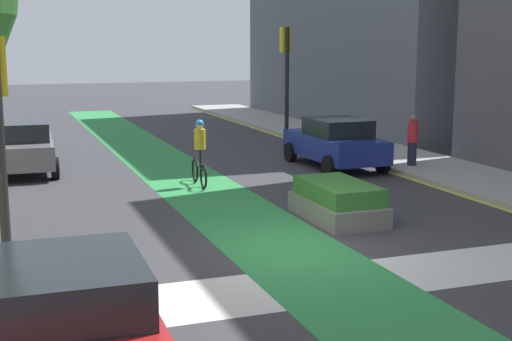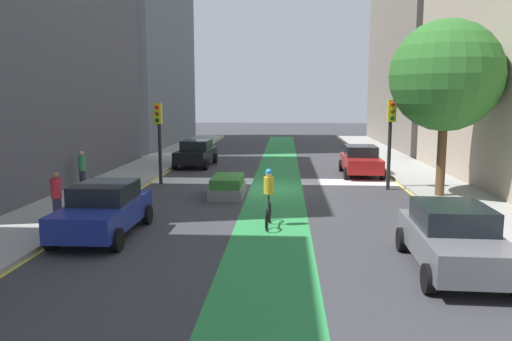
% 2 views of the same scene
% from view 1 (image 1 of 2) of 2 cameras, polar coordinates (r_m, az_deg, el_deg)
% --- Properties ---
extents(ground_plane, '(120.00, 120.00, 0.00)m').
position_cam_1_polar(ground_plane, '(13.69, 3.11, -6.34)').
color(ground_plane, '#38383D').
extents(bike_lane_paint, '(2.40, 60.00, 0.01)m').
position_cam_1_polar(bike_lane_paint, '(13.63, 2.47, -6.40)').
color(bike_lane_paint, '#2D8C47').
rests_on(bike_lane_paint, ground_plane).
extents(crosswalk_band, '(12.00, 1.80, 0.01)m').
position_cam_1_polar(crosswalk_band, '(11.96, 6.93, -8.85)').
color(crosswalk_band, silver).
rests_on(crosswalk_band, ground_plane).
extents(traffic_signal_far_right, '(0.35, 0.52, 4.50)m').
position_cam_1_polar(traffic_signal_far_right, '(27.26, 2.42, 8.62)').
color(traffic_signal_far_right, black).
rests_on(traffic_signal_far_right, ground_plane).
extents(car_red_left_near, '(2.09, 4.24, 1.57)m').
position_cam_1_polar(car_red_left_near, '(8.41, -14.78, -11.73)').
color(car_red_left_near, '#A51919').
rests_on(car_red_left_near, ground_plane).
extents(car_blue_right_far, '(2.02, 4.20, 1.57)m').
position_cam_1_polar(car_blue_right_far, '(22.62, 6.40, 2.27)').
color(car_blue_right_far, navy).
rests_on(car_blue_right_far, ground_plane).
extents(car_grey_left_far, '(2.16, 4.27, 1.57)m').
position_cam_1_polar(car_grey_left_far, '(22.71, -18.34, 1.85)').
color(car_grey_left_far, slate).
rests_on(car_grey_left_far, ground_plane).
extents(cyclist_in_lane, '(0.32, 1.73, 1.86)m').
position_cam_1_polar(cyclist_in_lane, '(19.52, -4.57, 1.55)').
color(cyclist_in_lane, black).
rests_on(cyclist_in_lane, ground_plane).
extents(pedestrian_sidewalk_right_b, '(0.34, 0.34, 1.57)m').
position_cam_1_polar(pedestrian_sidewalk_right_b, '(22.51, 12.49, 2.42)').
color(pedestrian_sidewalk_right_b, '#262638').
rests_on(pedestrian_sidewalk_right_b, sidewalk_right).
extents(median_planter, '(1.36, 2.52, 0.85)m').
position_cam_1_polar(median_planter, '(15.96, 6.59, -2.51)').
color(median_planter, slate).
rests_on(median_planter, ground_plane).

